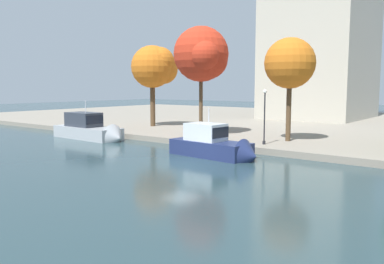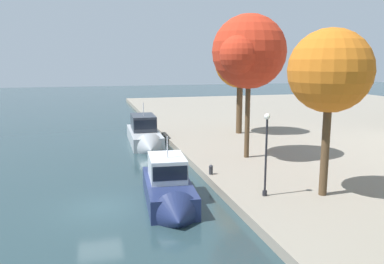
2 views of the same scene
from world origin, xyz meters
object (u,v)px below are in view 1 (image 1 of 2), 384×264
(motor_yacht_0, at_px, (90,131))
(tree_1, at_px, (156,67))
(tree_3, at_px, (203,56))
(mooring_bollard_0, at_px, (207,138))
(motor_yacht_1, at_px, (215,147))
(tree_2, at_px, (290,63))
(lamp_post, at_px, (265,114))

(motor_yacht_0, height_order, tree_1, tree_1)
(motor_yacht_0, distance_m, tree_3, 14.49)
(tree_1, bearing_deg, mooring_bollard_0, -30.07)
(motor_yacht_1, relative_size, tree_2, 0.84)
(mooring_bollard_0, height_order, tree_1, tree_1)
(lamp_post, distance_m, tree_3, 10.47)
(motor_yacht_1, distance_m, mooring_bollard_0, 5.00)
(tree_1, relative_size, tree_3, 0.91)
(tree_1, bearing_deg, motor_yacht_0, -88.93)
(motor_yacht_0, relative_size, tree_1, 0.96)
(mooring_bollard_0, distance_m, lamp_post, 5.71)
(mooring_bollard_0, distance_m, tree_3, 9.61)
(lamp_post, xyz_separation_m, tree_3, (-8.52, 2.48, 5.56))
(motor_yacht_1, xyz_separation_m, tree_1, (-17.20, 11.60, 7.32))
(motor_yacht_0, xyz_separation_m, tree_1, (-0.20, 10.61, 7.30))
(motor_yacht_1, distance_m, tree_1, 22.00)
(motor_yacht_1, bearing_deg, motor_yacht_0, -178.83)
(mooring_bollard_0, xyz_separation_m, tree_1, (-13.77, 7.97, 7.19))
(tree_3, bearing_deg, tree_1, 159.60)
(tree_2, bearing_deg, tree_3, -174.36)
(motor_yacht_1, height_order, tree_3, tree_3)
(motor_yacht_0, distance_m, motor_yacht_1, 17.03)
(lamp_post, bearing_deg, motor_yacht_1, -105.66)
(mooring_bollard_0, relative_size, tree_3, 0.06)
(mooring_bollard_0, bearing_deg, tree_3, 130.58)
(lamp_post, bearing_deg, tree_3, 163.79)
(tree_3, bearing_deg, motor_yacht_1, -48.07)
(mooring_bollard_0, distance_m, tree_2, 10.22)
(motor_yacht_1, xyz_separation_m, tree_2, (2.23, 8.73, 6.93))
(tree_1, xyz_separation_m, tree_2, (19.43, -2.87, -0.39))
(tree_2, xyz_separation_m, tree_3, (-9.25, -0.91, 1.07))
(motor_yacht_0, xyz_separation_m, tree_3, (9.99, 6.83, 7.98))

